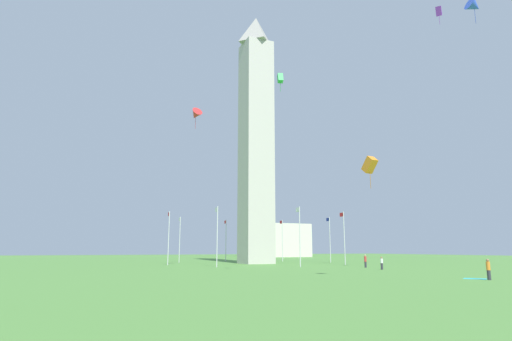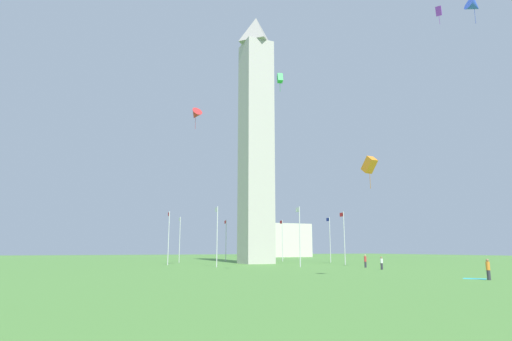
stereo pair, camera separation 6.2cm
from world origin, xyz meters
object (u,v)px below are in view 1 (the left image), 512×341
(obelisk_monument, at_px, (256,134))
(kite_green_box, at_px, (280,78))
(flagpole_s, at_px, (300,234))
(flagpole_sw, at_px, (344,236))
(person_orange_shirt, at_px, (488,269))
(kite_red_delta, at_px, (196,115))
(person_white_shirt, at_px, (382,263))
(kite_blue_delta, at_px, (474,6))
(kite_orange_box, at_px, (370,165))
(flagpole_se, at_px, (217,234))
(flagpole_e, at_px, (169,235))
(flagpole_w, at_px, (330,237))
(flagpole_n, at_px, (226,238))
(flagpole_nw, at_px, (282,239))
(flagpole_ne, at_px, (180,237))
(distant_building, at_px, (274,241))
(person_red_shirt, at_px, (365,261))
(picnic_blanket_near_first_person, at_px, (475,279))
(kite_purple_box, at_px, (439,11))

(obelisk_monument, bearing_deg, kite_green_box, 159.93)
(flagpole_s, xyz_separation_m, flagpole_sw, (4.58, -11.06, 0.00))
(person_orange_shirt, relative_size, kite_red_delta, 0.55)
(person_white_shirt, height_order, kite_blue_delta, kite_blue_delta)
(kite_orange_box, height_order, kite_green_box, kite_green_box)
(obelisk_monument, bearing_deg, flagpole_se, 134.86)
(flagpole_e, xyz_separation_m, flagpole_se, (-11.06, -4.58, 0.00))
(flagpole_w, bearing_deg, flagpole_n, 45.00)
(obelisk_monument, distance_m, flagpole_e, 24.53)
(kite_blue_delta, distance_m, kite_red_delta, 37.21)
(flagpole_w, distance_m, kite_red_delta, 37.38)
(person_orange_shirt, height_order, kite_green_box, kite_green_box)
(flagpole_nw, height_order, kite_orange_box, kite_orange_box)
(person_white_shirt, bearing_deg, flagpole_s, 20.64)
(flagpole_ne, height_order, distant_building, distant_building)
(flagpole_se, relative_size, kite_red_delta, 2.76)
(flagpole_ne, distance_m, person_red_shirt, 37.12)
(person_orange_shirt, distance_m, kite_orange_box, 12.99)
(flagpole_nw, xyz_separation_m, kite_orange_box, (-51.41, 18.00, 5.12))
(person_red_shirt, height_order, picnic_blanket_near_first_person, person_red_shirt)
(person_white_shirt, xyz_separation_m, kite_purple_box, (-6.54, -6.11, 32.49))
(flagpole_w, bearing_deg, picnic_blanket_near_first_person, 162.02)
(person_white_shirt, bearing_deg, kite_purple_box, -142.75)
(person_orange_shirt, xyz_separation_m, distant_building, (108.39, -33.96, 4.48))
(flagpole_w, bearing_deg, flagpole_nw, 22.50)
(obelisk_monument, bearing_deg, flagpole_sw, -134.86)
(flagpole_sw, bearing_deg, kite_red_delta, 93.58)
(flagpole_e, relative_size, flagpole_w, 1.00)
(person_white_shirt, xyz_separation_m, person_red_shirt, (5.69, -1.97, 0.09))
(flagpole_e, bearing_deg, distant_building, -38.65)
(flagpole_nw, bearing_deg, flagpole_e, 112.50)
(person_red_shirt, height_order, kite_green_box, kite_green_box)
(flagpole_ne, height_order, flagpole_nw, same)
(flagpole_ne, xyz_separation_m, kite_red_delta, (-23.76, 4.12, 16.90))
(obelisk_monument, relative_size, person_orange_shirt, 27.28)
(flagpole_n, xyz_separation_m, flagpole_se, (-26.70, 11.06, 0.00))
(flagpole_n, height_order, flagpole_se, same)
(flagpole_ne, distance_m, flagpole_s, 28.90)
(flagpole_e, xyz_separation_m, flagpole_s, (-15.64, -15.64, 0.00))
(person_orange_shirt, bearing_deg, flagpole_se, -11.93)
(obelisk_monument, xyz_separation_m, flagpole_w, (0.06, -15.64, -18.89))
(flagpole_n, distance_m, kite_orange_box, 56.65)
(flagpole_s, height_order, kite_blue_delta, kite_blue_delta)
(flagpole_sw, height_order, distant_building, distant_building)
(person_white_shirt, height_order, kite_red_delta, kite_red_delta)
(flagpole_e, height_order, picnic_blanket_near_first_person, flagpole_e)
(flagpole_nw, relative_size, kite_blue_delta, 2.89)
(kite_red_delta, bearing_deg, flagpole_s, -100.95)
(kite_orange_box, distance_m, picnic_blanket_near_first_person, 13.36)
(kite_green_box, distance_m, picnic_blanket_near_first_person, 25.80)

